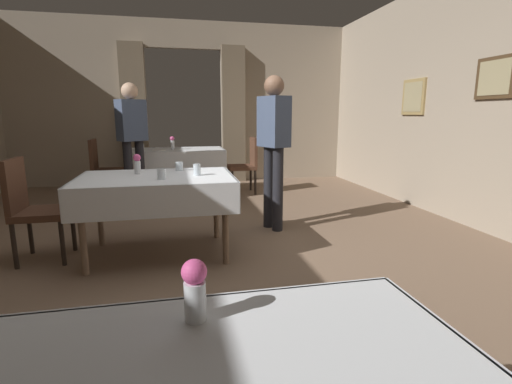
{
  "coord_description": "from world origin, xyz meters",
  "views": [
    {
      "loc": [
        -0.23,
        -3.34,
        1.31
      ],
      "look_at": [
        0.61,
        0.57,
        0.48
      ],
      "focal_mm": 26.57,
      "sensor_mm": 36.0,
      "label": 1
    }
  ],
  "objects_px": {
    "glass_mid_d": "(161,174)",
    "plate_far_c": "(159,150)",
    "flower_vase_near": "(195,288)",
    "glass_mid_c": "(179,166)",
    "dining_table_mid": "(156,186)",
    "dining_table_far": "(177,156)",
    "person_waiter_by_doorway": "(132,135)",
    "glass_far_b": "(141,148)",
    "chair_far_left": "(102,166)",
    "person_diner_standing_aside": "(274,140)",
    "chair_mid_left": "(32,205)",
    "chair_far_right": "(247,162)",
    "flower_vase_mid": "(137,163)",
    "flower_vase_far": "(172,142)",
    "glass_mid_b": "(197,170)"
  },
  "relations": [
    {
      "from": "flower_vase_near",
      "to": "glass_mid_b",
      "type": "height_order",
      "value": "flower_vase_near"
    },
    {
      "from": "glass_mid_b",
      "to": "glass_far_b",
      "type": "height_order",
      "value": "glass_mid_b"
    },
    {
      "from": "glass_mid_c",
      "to": "flower_vase_mid",
      "type": "bearing_deg",
      "value": -159.76
    },
    {
      "from": "chair_mid_left",
      "to": "person_waiter_by_doorway",
      "type": "relative_size",
      "value": 0.54
    },
    {
      "from": "flower_vase_mid",
      "to": "glass_far_b",
      "type": "relative_size",
      "value": 1.85
    },
    {
      "from": "dining_table_mid",
      "to": "person_diner_standing_aside",
      "type": "height_order",
      "value": "person_diner_standing_aside"
    },
    {
      "from": "dining_table_far",
      "to": "person_waiter_by_doorway",
      "type": "bearing_deg",
      "value": -124.49
    },
    {
      "from": "dining_table_mid",
      "to": "person_diner_standing_aside",
      "type": "relative_size",
      "value": 0.82
    },
    {
      "from": "flower_vase_near",
      "to": "flower_vase_mid",
      "type": "xyz_separation_m",
      "value": [
        -0.39,
        2.75,
        0.01
      ]
    },
    {
      "from": "chair_far_left",
      "to": "person_diner_standing_aside",
      "type": "xyz_separation_m",
      "value": [
        2.19,
        -2.11,
        0.51
      ]
    },
    {
      "from": "glass_mid_d",
      "to": "person_diner_standing_aside",
      "type": "relative_size",
      "value": 0.05
    },
    {
      "from": "dining_table_mid",
      "to": "glass_mid_c",
      "type": "relative_size",
      "value": 16.27
    },
    {
      "from": "dining_table_mid",
      "to": "plate_far_c",
      "type": "distance_m",
      "value": 2.55
    },
    {
      "from": "chair_far_left",
      "to": "person_diner_standing_aside",
      "type": "bearing_deg",
      "value": -43.95
    },
    {
      "from": "glass_mid_c",
      "to": "person_diner_standing_aside",
      "type": "height_order",
      "value": "person_diner_standing_aside"
    },
    {
      "from": "flower_vase_near",
      "to": "glass_mid_c",
      "type": "height_order",
      "value": "flower_vase_near"
    },
    {
      "from": "flower_vase_far",
      "to": "person_diner_standing_aside",
      "type": "xyz_separation_m",
      "value": [
        1.11,
        -2.15,
        0.16
      ]
    },
    {
      "from": "person_diner_standing_aside",
      "to": "glass_mid_b",
      "type": "bearing_deg",
      "value": -145.86
    },
    {
      "from": "flower_vase_mid",
      "to": "glass_mid_d",
      "type": "xyz_separation_m",
      "value": [
        0.23,
        -0.35,
        -0.06
      ]
    },
    {
      "from": "chair_mid_left",
      "to": "chair_far_right",
      "type": "height_order",
      "value": "same"
    },
    {
      "from": "person_diner_standing_aside",
      "to": "dining_table_mid",
      "type": "bearing_deg",
      "value": -155.99
    },
    {
      "from": "plate_far_c",
      "to": "person_waiter_by_doorway",
      "type": "bearing_deg",
      "value": -116.08
    },
    {
      "from": "glass_mid_d",
      "to": "plate_far_c",
      "type": "relative_size",
      "value": 0.43
    },
    {
      "from": "dining_table_mid",
      "to": "flower_vase_mid",
      "type": "xyz_separation_m",
      "value": [
        -0.17,
        0.17,
        0.19
      ]
    },
    {
      "from": "glass_far_b",
      "to": "dining_table_far",
      "type": "bearing_deg",
      "value": 23.95
    },
    {
      "from": "chair_far_left",
      "to": "glass_mid_c",
      "type": "height_order",
      "value": "chair_far_left"
    },
    {
      "from": "dining_table_far",
      "to": "glass_mid_c",
      "type": "xyz_separation_m",
      "value": [
        0.0,
        -2.44,
        0.15
      ]
    },
    {
      "from": "flower_vase_near",
      "to": "glass_mid_c",
      "type": "xyz_separation_m",
      "value": [
        0.0,
        2.89,
        -0.05
      ]
    },
    {
      "from": "dining_table_mid",
      "to": "dining_table_far",
      "type": "relative_size",
      "value": 0.93
    },
    {
      "from": "flower_vase_far",
      "to": "glass_mid_b",
      "type": "bearing_deg",
      "value": -85.4
    },
    {
      "from": "dining_table_mid",
      "to": "flower_vase_far",
      "type": "bearing_deg",
      "value": 86.81
    },
    {
      "from": "chair_far_left",
      "to": "flower_vase_mid",
      "type": "bearing_deg",
      "value": -73.19
    },
    {
      "from": "dining_table_mid",
      "to": "dining_table_far",
      "type": "height_order",
      "value": "same"
    },
    {
      "from": "glass_mid_c",
      "to": "plate_far_c",
      "type": "distance_m",
      "value": 2.25
    },
    {
      "from": "dining_table_mid",
      "to": "person_diner_standing_aside",
      "type": "bearing_deg",
      "value": 24.01
    },
    {
      "from": "glass_far_b",
      "to": "person_waiter_by_doorway",
      "type": "xyz_separation_m",
      "value": [
        -0.06,
        -0.62,
        0.22
      ]
    },
    {
      "from": "chair_far_left",
      "to": "flower_vase_mid",
      "type": "distance_m",
      "value": 2.64
    },
    {
      "from": "dining_table_far",
      "to": "person_diner_standing_aside",
      "type": "distance_m",
      "value": 2.46
    },
    {
      "from": "glass_mid_d",
      "to": "person_waiter_by_doorway",
      "type": "distance_m",
      "value": 2.13
    },
    {
      "from": "dining_table_mid",
      "to": "flower_vase_mid",
      "type": "relative_size",
      "value": 7.39
    },
    {
      "from": "dining_table_far",
      "to": "plate_far_c",
      "type": "relative_size",
      "value": 7.24
    },
    {
      "from": "chair_far_left",
      "to": "glass_mid_d",
      "type": "xyz_separation_m",
      "value": [
        0.99,
        -2.86,
        0.28
      ]
    },
    {
      "from": "chair_mid_left",
      "to": "glass_mid_d",
      "type": "xyz_separation_m",
      "value": [
        1.14,
        -0.26,
        0.28
      ]
    },
    {
      "from": "flower_vase_far",
      "to": "person_diner_standing_aside",
      "type": "bearing_deg",
      "value": -62.63
    },
    {
      "from": "chair_far_right",
      "to": "glass_mid_c",
      "type": "height_order",
      "value": "chair_far_right"
    },
    {
      "from": "glass_mid_b",
      "to": "glass_mid_c",
      "type": "distance_m",
      "value": 0.39
    },
    {
      "from": "chair_mid_left",
      "to": "glass_mid_c",
      "type": "bearing_deg",
      "value": 10.23
    },
    {
      "from": "dining_table_far",
      "to": "person_waiter_by_doorway",
      "type": "relative_size",
      "value": 0.88
    },
    {
      "from": "flower_vase_mid",
      "to": "glass_mid_b",
      "type": "xyz_separation_m",
      "value": [
        0.54,
        -0.21,
        -0.05
      ]
    },
    {
      "from": "chair_far_right",
      "to": "flower_vase_near",
      "type": "relative_size",
      "value": 5.25
    }
  ]
}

